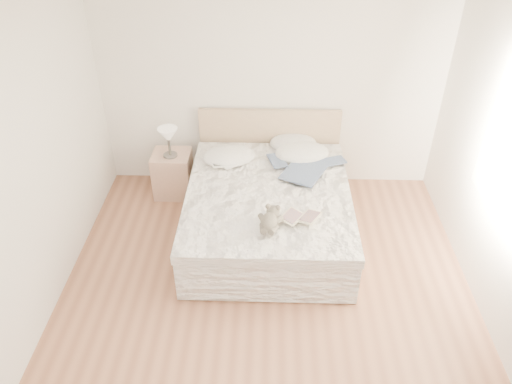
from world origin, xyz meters
TOP-DOWN VIEW (x-y plane):
  - floor at (0.00, 0.00)m, footprint 4.00×4.50m
  - ceiling at (0.00, 0.00)m, footprint 4.00×4.50m
  - wall_back at (0.00, 2.25)m, footprint 4.00×0.02m
  - wall_left at (-2.00, 0.00)m, footprint 0.02×4.50m
  - bed at (0.00, 1.19)m, footprint 1.72×2.14m
  - nightstand at (-1.17, 1.88)m, footprint 0.45×0.40m
  - table_lamp at (-1.16, 1.84)m, footprint 0.25×0.25m
  - pillow_left at (-0.46, 1.72)m, footprint 0.70×0.57m
  - pillow_middle at (0.29, 2.05)m, footprint 0.57×0.41m
  - pillow_right at (0.38, 1.82)m, footprint 0.70×0.54m
  - blouse at (0.40, 1.48)m, footprint 0.85×0.86m
  - photo_book at (-0.52, 1.57)m, footprint 0.34×0.29m
  - childrens_book at (0.32, 0.63)m, footprint 0.42×0.38m
  - teddy_bear at (0.01, 0.46)m, footprint 0.25×0.33m

SIDE VIEW (x-z plane):
  - floor at x=0.00m, z-range 0.00..0.00m
  - nightstand at x=-1.17m, z-range 0.00..0.56m
  - bed at x=0.00m, z-range -0.19..0.81m
  - blouse at x=0.40m, z-range 0.62..0.64m
  - photo_book at x=-0.52m, z-range 0.62..0.64m
  - childrens_book at x=0.32m, z-range 0.62..0.64m
  - pillow_left at x=-0.46m, z-range 0.55..0.73m
  - pillow_middle at x=0.29m, z-range 0.56..0.72m
  - pillow_right at x=0.38m, z-range 0.55..0.73m
  - teddy_bear at x=0.01m, z-range 0.57..0.73m
  - table_lamp at x=-1.16m, z-range 0.64..1.00m
  - wall_back at x=0.00m, z-range 0.00..2.70m
  - wall_left at x=-2.00m, z-range 0.00..2.70m
  - ceiling at x=0.00m, z-range 2.70..2.70m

